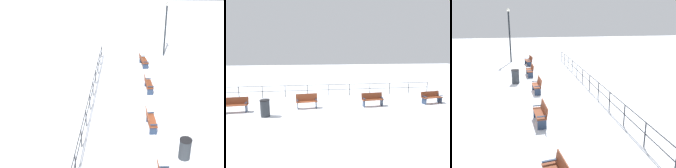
% 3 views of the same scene
% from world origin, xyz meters
% --- Properties ---
extents(ground_plane, '(80.00, 80.00, 0.00)m').
position_xyz_m(ground_plane, '(0.00, 0.00, 0.00)').
color(ground_plane, white).
rests_on(ground_plane, ground).
extents(bench_nearest, '(0.80, 1.62, 0.89)m').
position_xyz_m(bench_nearest, '(0.01, -8.97, 0.46)').
color(bench_nearest, brown).
rests_on(bench_nearest, ground).
extents(bench_second, '(0.62, 1.68, 0.91)m').
position_xyz_m(bench_second, '(0.06, -4.48, 0.49)').
color(bench_second, brown).
rests_on(bench_second, ground).
extents(bench_third, '(0.59, 1.44, 0.95)m').
position_xyz_m(bench_third, '(-0.18, -0.01, 0.49)').
color(bench_third, brown).
rests_on(bench_third, ground).
extents(bench_fourth, '(0.59, 1.53, 0.91)m').
position_xyz_m(bench_fourth, '(-0.03, 4.47, 0.49)').
color(bench_fourth, brown).
rests_on(bench_fourth, ground).
extents(lamppost_near, '(0.31, 0.99, 5.34)m').
position_xyz_m(lamppost_near, '(1.79, -10.93, 3.53)').
color(lamppost_near, black).
rests_on(lamppost_near, ground).
extents(waterfront_railing, '(0.05, 21.54, 0.98)m').
position_xyz_m(waterfront_railing, '(-3.53, 0.00, 0.66)').
color(waterfront_railing, '#26282D').
rests_on(waterfront_railing, ground).
extents(trash_bin, '(0.55, 0.55, 1.00)m').
position_xyz_m(trash_bin, '(1.19, -2.39, 0.50)').
color(trash_bin, '#2D3338').
rests_on(trash_bin, ground).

